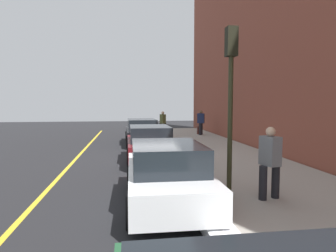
% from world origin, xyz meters
% --- Properties ---
extents(ground_plane, '(56.00, 56.00, 0.00)m').
position_xyz_m(ground_plane, '(0.00, 0.00, 0.00)').
color(ground_plane, black).
extents(sidewalk, '(28.00, 4.60, 0.15)m').
position_xyz_m(sidewalk, '(0.00, -3.30, 0.07)').
color(sidewalk, '#A39E93').
rests_on(sidewalk, ground).
extents(lane_stripe_centre, '(28.00, 0.14, 0.01)m').
position_xyz_m(lane_stripe_centre, '(0.00, 3.20, 0.00)').
color(lane_stripe_centre, gold).
rests_on(lane_stripe_centre, ground).
extents(snow_bank_curb, '(7.69, 0.56, 0.22)m').
position_xyz_m(snow_bank_curb, '(-5.98, -0.70, 0.11)').
color(snow_bank_curb, white).
rests_on(snow_bank_curb, ground).
extents(parked_car_white, '(4.34, 1.93, 1.51)m').
position_xyz_m(parked_car_white, '(-5.83, 0.03, 0.76)').
color(parked_car_white, black).
rests_on(parked_car_white, ground).
extents(parked_car_maroon, '(4.18, 1.90, 1.51)m').
position_xyz_m(parked_car_maroon, '(-0.53, 0.02, 0.76)').
color(parked_car_maroon, black).
rests_on(parked_car_maroon, ground).
extents(parked_car_black, '(4.69, 1.96, 1.51)m').
position_xyz_m(parked_car_black, '(4.89, 0.08, 0.76)').
color(parked_car_black, black).
rests_on(parked_car_black, ground).
extents(pedestrian_grey_coat, '(0.53, 0.56, 1.74)m').
position_xyz_m(pedestrian_grey_coat, '(-6.18, -2.43, 1.08)').
color(pedestrian_grey_coat, black).
rests_on(pedestrian_grey_coat, sidewalk).
extents(pedestrian_olive_coat, '(0.53, 0.54, 1.70)m').
position_xyz_m(pedestrian_olive_coat, '(8.96, -1.69, 1.06)').
color(pedestrian_olive_coat, black).
rests_on(pedestrian_olive_coat, sidewalk).
extents(pedestrian_navy_coat, '(0.55, 0.57, 1.80)m').
position_xyz_m(pedestrian_navy_coat, '(8.22, -4.41, 1.11)').
color(pedestrian_navy_coat, black).
rests_on(pedestrian_navy_coat, sidewalk).
extents(traffic_light_pole, '(0.35, 0.26, 4.12)m').
position_xyz_m(traffic_light_pole, '(-5.79, -1.56, 2.95)').
color(traffic_light_pole, '#2D2D19').
rests_on(traffic_light_pole, sidewalk).
extents(rolling_suitcase, '(0.34, 0.22, 0.95)m').
position_xyz_m(rolling_suitcase, '(8.57, -4.35, 0.45)').
color(rolling_suitcase, '#471E19').
rests_on(rolling_suitcase, sidewalk).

